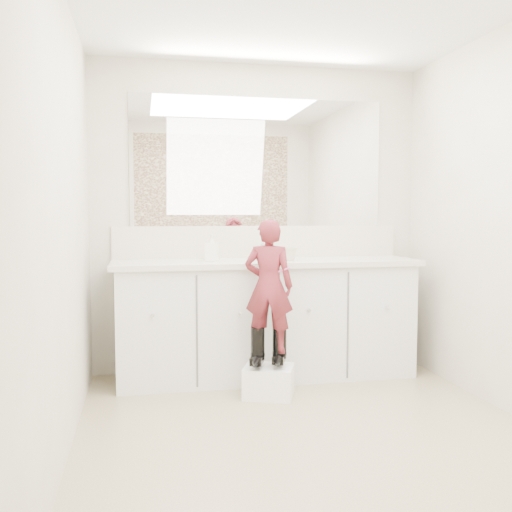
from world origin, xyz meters
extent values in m
plane|color=#7E6A52|center=(0.00, 0.00, 0.00)|extent=(3.00, 3.00, 0.00)
plane|color=#BEB5A3|center=(0.00, 1.50, 1.20)|extent=(2.60, 0.00, 2.60)
plane|color=#BEB5A3|center=(0.00, -1.50, 1.20)|extent=(2.60, 0.00, 2.60)
plane|color=#BEB5A3|center=(-1.30, 0.00, 1.20)|extent=(0.00, 3.00, 3.00)
cube|color=silver|center=(0.00, 1.23, 0.42)|extent=(2.20, 0.55, 0.85)
cube|color=beige|center=(0.00, 1.21, 0.87)|extent=(2.28, 0.58, 0.04)
cube|color=beige|center=(0.00, 1.49, 1.02)|extent=(2.28, 0.03, 0.25)
cube|color=white|center=(0.00, 1.49, 1.64)|extent=(2.00, 0.02, 1.00)
cube|color=#472819|center=(0.00, -1.49, 1.65)|extent=(2.00, 0.01, 1.20)
cylinder|color=silver|center=(0.00, 1.38, 0.94)|extent=(0.08, 0.08, 0.10)
imported|color=#C0BC9A|center=(0.17, 1.15, 0.94)|extent=(0.12, 0.12, 0.10)
imported|color=white|center=(-0.41, 1.21, 0.99)|extent=(0.11, 0.11, 0.20)
cube|color=white|center=(-0.09, 0.75, 0.10)|extent=(0.40, 0.37, 0.21)
imported|color=#B13644|center=(-0.09, 0.75, 0.76)|extent=(0.38, 0.31, 0.90)
cylinder|color=#E85A98|center=(-0.02, 0.71, 0.86)|extent=(0.13, 0.06, 0.06)
camera|label=1|loc=(-0.92, -2.94, 1.24)|focal=40.00mm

